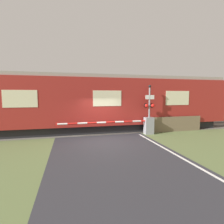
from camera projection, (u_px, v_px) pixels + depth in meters
ground_plane at (105, 141)px, 10.15m from camera, size 80.00×80.00×0.00m
track_bed at (97, 130)px, 13.06m from camera, size 36.00×3.20×0.13m
train at (103, 103)px, 12.98m from camera, size 19.07×3.02×4.05m
crossing_barrier at (141, 125)px, 11.79m from camera, size 6.39×0.44×1.15m
signal_post at (149, 106)px, 11.82m from camera, size 0.75×0.26×3.34m
roadside_fence at (176, 124)px, 12.78m from camera, size 4.15×0.06×1.10m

